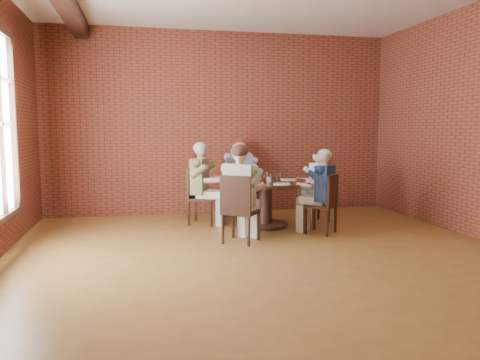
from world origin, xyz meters
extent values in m
plane|color=olive|center=(0.00, 0.00, 0.00)|extent=(7.00, 7.00, 0.00)
plane|color=maroon|center=(0.00, 3.50, 1.70)|extent=(7.00, 0.00, 7.00)
cube|color=black|center=(-3.17, 1.44, 1.65)|extent=(0.10, 0.08, 2.20)
cylinder|color=black|center=(0.47, 2.00, 0.03)|extent=(0.74, 0.74, 0.06)
cylinder|color=black|center=(0.47, 2.00, 0.35)|extent=(0.21, 0.21, 0.64)
cylinder|color=#402817|center=(0.47, 2.00, 0.72)|extent=(1.47, 1.47, 0.05)
cube|color=black|center=(1.42, 2.20, 0.43)|extent=(0.44, 0.44, 0.04)
cube|color=black|center=(1.58, 2.23, 0.66)|extent=(0.12, 0.37, 0.43)
cylinder|color=black|center=(1.23, 2.32, 0.21)|extent=(0.04, 0.04, 0.41)
cylinder|color=black|center=(1.29, 2.01, 0.21)|extent=(0.04, 0.04, 0.41)
cylinder|color=black|center=(1.54, 2.38, 0.21)|extent=(0.04, 0.04, 0.41)
cylinder|color=black|center=(1.60, 2.08, 0.21)|extent=(0.04, 0.04, 0.41)
cube|color=black|center=(0.27, 3.11, 0.43)|extent=(0.54, 0.54, 0.04)
cube|color=black|center=(0.24, 3.32, 0.72)|extent=(0.47, 0.12, 0.53)
cylinder|color=black|center=(0.11, 2.87, 0.21)|extent=(0.04, 0.04, 0.41)
cylinder|color=black|center=(0.51, 2.94, 0.21)|extent=(0.04, 0.04, 0.41)
cylinder|color=black|center=(0.04, 3.27, 0.21)|extent=(0.04, 0.04, 0.41)
cylinder|color=black|center=(0.44, 3.34, 0.21)|extent=(0.04, 0.04, 0.41)
cube|color=black|center=(-0.50, 2.42, 0.43)|extent=(0.58, 0.58, 0.04)
cube|color=black|center=(-0.68, 2.50, 0.70)|extent=(0.21, 0.42, 0.51)
cylinder|color=black|center=(-0.40, 2.17, 0.21)|extent=(0.04, 0.04, 0.41)
cylinder|color=black|center=(-0.25, 2.52, 0.21)|extent=(0.04, 0.04, 0.41)
cylinder|color=black|center=(-0.75, 2.32, 0.21)|extent=(0.04, 0.04, 0.41)
cylinder|color=black|center=(-0.60, 2.67, 0.21)|extent=(0.04, 0.04, 0.41)
cube|color=black|center=(-0.15, 1.06, 0.43)|extent=(0.62, 0.62, 0.04)
cube|color=black|center=(-0.27, 0.89, 0.71)|extent=(0.40, 0.28, 0.51)
cylinder|color=black|center=(0.11, 1.11, 0.21)|extent=(0.04, 0.04, 0.41)
cylinder|color=black|center=(-0.21, 1.32, 0.21)|extent=(0.04, 0.04, 0.41)
cylinder|color=black|center=(-0.10, 0.79, 0.21)|extent=(0.04, 0.04, 0.41)
cylinder|color=black|center=(-0.42, 1.00, 0.21)|extent=(0.04, 0.04, 0.41)
cube|color=black|center=(1.16, 1.35, 0.43)|extent=(0.57, 0.57, 0.04)
cube|color=black|center=(1.29, 1.22, 0.68)|extent=(0.31, 0.32, 0.46)
cylinder|color=black|center=(1.15, 1.59, 0.21)|extent=(0.04, 0.04, 0.41)
cylinder|color=black|center=(0.92, 1.34, 0.21)|extent=(0.04, 0.04, 0.41)
cylinder|color=black|center=(1.40, 1.35, 0.21)|extent=(0.04, 0.04, 0.41)
cylinder|color=black|center=(1.17, 1.10, 0.21)|extent=(0.04, 0.04, 0.41)
cylinder|color=white|center=(0.88, 2.09, 0.76)|extent=(0.26, 0.26, 0.01)
cylinder|color=white|center=(0.50, 2.40, 0.76)|extent=(0.26, 0.26, 0.01)
cylinder|color=white|center=(0.06, 2.02, 0.76)|extent=(0.26, 0.26, 0.01)
cylinder|color=white|center=(0.59, 1.52, 0.76)|extent=(0.26, 0.26, 0.01)
cylinder|color=white|center=(0.69, 2.01, 0.82)|extent=(0.07, 0.07, 0.14)
cylinder|color=white|center=(0.50, 2.16, 0.82)|extent=(0.07, 0.07, 0.14)
cylinder|color=white|center=(0.19, 2.32, 0.82)|extent=(0.07, 0.07, 0.14)
cylinder|color=white|center=(0.37, 2.10, 0.82)|extent=(0.07, 0.07, 0.14)
cylinder|color=white|center=(0.27, 1.89, 0.82)|extent=(0.07, 0.07, 0.14)
cylinder|color=white|center=(0.33, 1.64, 0.82)|extent=(0.07, 0.07, 0.14)
cylinder|color=white|center=(0.47, 1.82, 0.82)|extent=(0.07, 0.07, 0.14)
cube|color=black|center=(0.79, 1.70, 0.75)|extent=(0.10, 0.15, 0.01)
camera|label=1|loc=(-1.54, -5.27, 1.59)|focal=35.00mm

